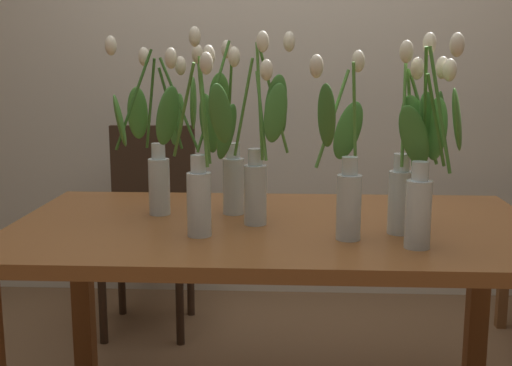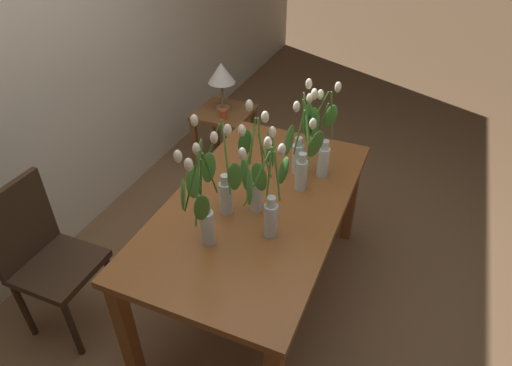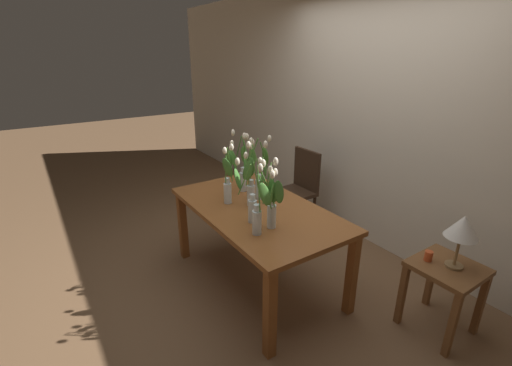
% 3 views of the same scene
% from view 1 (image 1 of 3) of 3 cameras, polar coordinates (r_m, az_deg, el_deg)
% --- Properties ---
extents(room_wall_rear, '(9.00, 0.10, 2.70)m').
position_cam_1_polar(room_wall_rear, '(3.41, 2.34, 12.69)').
color(room_wall_rear, beige).
rests_on(room_wall_rear, ground).
extents(dining_table, '(1.60, 0.90, 0.74)m').
position_cam_1_polar(dining_table, '(2.01, 1.71, -6.03)').
color(dining_table, brown).
rests_on(dining_table, ground).
extents(tulip_vase_0, '(0.25, 0.20, 0.53)m').
position_cam_1_polar(tulip_vase_0, '(1.82, -5.07, 1.92)').
color(tulip_vase_0, silver).
rests_on(tulip_vase_0, dining_table).
extents(tulip_vase_1, '(0.17, 0.20, 0.56)m').
position_cam_1_polar(tulip_vase_1, '(1.76, 14.72, 1.29)').
color(tulip_vase_1, silver).
rests_on(tulip_vase_1, dining_table).
extents(tulip_vase_2, '(0.30, 0.23, 0.56)m').
position_cam_1_polar(tulip_vase_2, '(2.09, -8.55, 3.48)').
color(tulip_vase_2, silver).
rests_on(tulip_vase_2, dining_table).
extents(tulip_vase_3, '(0.17, 0.14, 0.54)m').
position_cam_1_polar(tulip_vase_3, '(1.85, 13.41, 1.61)').
color(tulip_vase_3, silver).
rests_on(tulip_vase_3, dining_table).
extents(tulip_vase_4, '(0.17, 0.24, 0.51)m').
position_cam_1_polar(tulip_vase_4, '(1.78, 7.83, 0.70)').
color(tulip_vase_4, silver).
rests_on(tulip_vase_4, dining_table).
extents(tulip_vase_5, '(0.25, 0.23, 0.57)m').
position_cam_1_polar(tulip_vase_5, '(1.92, 0.31, 3.16)').
color(tulip_vase_5, silver).
rests_on(tulip_vase_5, dining_table).
extents(tulip_vase_6, '(0.16, 0.27, 0.59)m').
position_cam_1_polar(tulip_vase_6, '(2.07, -2.58, 2.42)').
color(tulip_vase_6, silver).
rests_on(tulip_vase_6, dining_table).
extents(dining_chair, '(0.40, 0.40, 0.93)m').
position_cam_1_polar(dining_chair, '(3.06, -9.27, -2.77)').
color(dining_chair, '#382619').
rests_on(dining_chair, ground).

